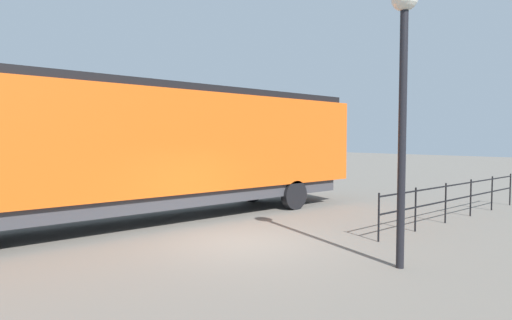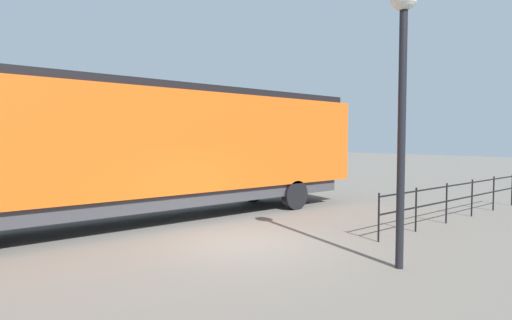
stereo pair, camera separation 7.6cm
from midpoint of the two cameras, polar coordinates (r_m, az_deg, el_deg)
ground_plane at (r=10.76m, az=-1.42°, el=-11.42°), size 120.00×120.00×0.00m
locomotive at (r=13.74m, az=-12.38°, el=1.94°), size 2.84×16.40×4.39m
lamp_post at (r=9.01m, az=19.94°, el=12.39°), size 0.54×0.54×5.77m
platform_fence at (r=15.17m, az=26.58°, el=-4.37°), size 0.05×9.24×1.28m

